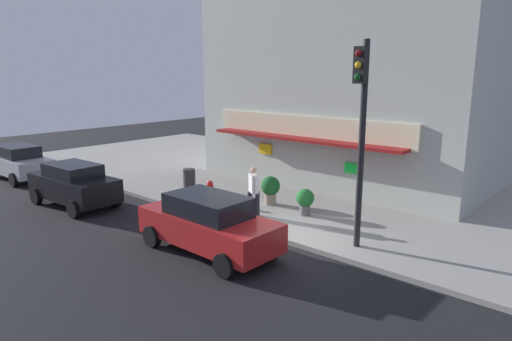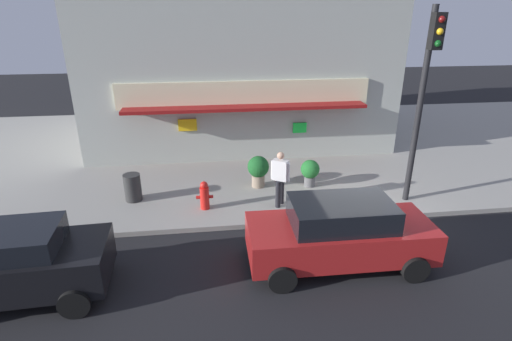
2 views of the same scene
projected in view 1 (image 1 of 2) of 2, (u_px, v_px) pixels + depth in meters
ground_plane at (283, 243)px, 13.53m from camera, size 61.26×61.26×0.00m
sidewalk at (383, 196)px, 18.46m from camera, size 40.84×13.49×0.15m
corner_building at (356, 82)px, 20.89m from camera, size 12.48×8.63×8.93m
traffic_light at (361, 119)px, 12.07m from camera, size 0.32×0.58×5.77m
fire_hydrant at (210, 192)px, 17.07m from camera, size 0.52×0.28×0.89m
trash_can at (189, 179)px, 19.15m from camera, size 0.52×0.52×0.87m
pedestrian at (254, 189)px, 15.42m from camera, size 0.56×0.45×1.74m
potted_plant_by_doorway at (305, 200)px, 15.63m from camera, size 0.64×0.64×0.94m
potted_plant_by_window at (270, 188)px, 16.88m from camera, size 0.73×0.73×1.08m
parked_car_black at (74, 184)px, 17.18m from camera, size 4.02×2.08×1.64m
parked_car_red at (208, 223)px, 12.73m from camera, size 4.40×1.99×1.68m
parked_car_silver at (18, 162)px, 21.59m from camera, size 4.36×1.98×1.63m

